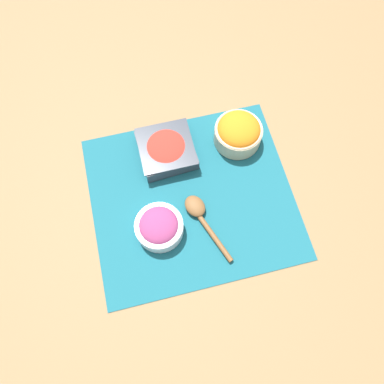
{
  "coord_description": "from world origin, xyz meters",
  "views": [
    {
      "loc": [
        -0.08,
        -0.32,
        0.85
      ],
      "look_at": [
        0.0,
        0.0,
        0.03
      ],
      "focal_mm": 35.0,
      "sensor_mm": 36.0,
      "label": 1
    }
  ],
  "objects": [
    {
      "name": "onion_bowl",
      "position": [
        -0.09,
        -0.06,
        0.03
      ],
      "size": [
        0.11,
        0.11,
        0.06
      ],
      "color": "silver",
      "rests_on": "placemat"
    },
    {
      "name": "carrot_bowl",
      "position": [
        0.15,
        0.13,
        0.04
      ],
      "size": [
        0.12,
        0.12,
        0.08
      ],
      "color": "#C6B28E",
      "rests_on": "placemat"
    },
    {
      "name": "placemat",
      "position": [
        0.0,
        0.0,
        0.0
      ],
      "size": [
        0.48,
        0.44,
        0.0
      ],
      "color": "#195B6B",
      "rests_on": "ground_plane"
    },
    {
      "name": "wooden_spoon",
      "position": [
        0.0,
        -0.05,
        0.01
      ],
      "size": [
        0.09,
        0.18,
        0.02
      ],
      "color": "brown",
      "rests_on": "placemat"
    },
    {
      "name": "ground_plane",
      "position": [
        0.0,
        0.0,
        0.0
      ],
      "size": [
        3.0,
        3.0,
        0.0
      ],
      "primitive_type": "plane",
      "color": "olive"
    },
    {
      "name": "tomato_bowl",
      "position": [
        -0.03,
        0.13,
        0.03
      ],
      "size": [
        0.14,
        0.14,
        0.05
      ],
      "color": "#333842",
      "rests_on": "placemat"
    }
  ]
}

